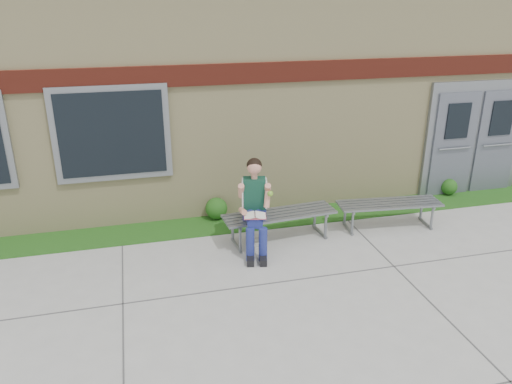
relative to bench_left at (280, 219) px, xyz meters
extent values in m
plane|color=#9E9E99|center=(0.43, -1.79, -0.38)|extent=(80.00, 80.00, 0.00)
cube|color=#254D14|center=(0.43, 0.81, -0.37)|extent=(16.00, 0.80, 0.02)
cube|color=beige|center=(0.43, 4.21, 1.62)|extent=(16.00, 6.00, 4.00)
cube|color=maroon|center=(0.43, 1.18, 2.22)|extent=(16.00, 0.06, 0.35)
cube|color=slate|center=(-2.57, 1.17, 1.32)|extent=(1.90, 0.08, 1.60)
cube|color=black|center=(-2.57, 1.13, 1.32)|extent=(1.70, 0.04, 1.40)
cube|color=slate|center=(4.43, 1.17, 0.77)|extent=(2.20, 0.08, 2.30)
cube|color=#565B67|center=(3.93, 1.12, 0.67)|extent=(0.92, 0.06, 2.10)
cube|color=#565B67|center=(4.93, 1.12, 0.67)|extent=(0.92, 0.06, 2.10)
cube|color=slate|center=(0.00, 0.00, 0.09)|extent=(1.92, 0.69, 0.04)
cube|color=slate|center=(-0.75, 0.00, -0.16)|extent=(0.09, 0.52, 0.43)
cube|color=slate|center=(0.75, 0.00, -0.16)|extent=(0.09, 0.52, 0.43)
cube|color=slate|center=(2.00, 0.00, 0.07)|extent=(1.85, 0.68, 0.04)
cube|color=slate|center=(1.28, 0.00, -0.17)|extent=(0.09, 0.50, 0.41)
cube|color=slate|center=(2.72, 0.00, -0.17)|extent=(0.09, 0.50, 0.41)
cube|color=navy|center=(-0.44, -0.05, 0.20)|extent=(0.42, 0.34, 0.17)
cube|color=#103B27|center=(-0.45, -0.07, 0.54)|extent=(0.39, 0.29, 0.50)
sphere|color=tan|center=(-0.45, -0.08, 0.97)|extent=(0.27, 0.27, 0.23)
sphere|color=black|center=(-0.45, -0.06, 1.00)|extent=(0.29, 0.29, 0.24)
cylinder|color=navy|center=(-0.60, -0.31, 0.22)|extent=(0.26, 0.48, 0.16)
cylinder|color=navy|center=(-0.41, -0.35, 0.22)|extent=(0.26, 0.48, 0.16)
cylinder|color=navy|center=(-0.64, -0.57, -0.10)|extent=(0.13, 0.13, 0.55)
cylinder|color=navy|center=(-0.45, -0.61, -0.10)|extent=(0.13, 0.13, 0.55)
cube|color=black|center=(-0.65, -0.64, -0.32)|extent=(0.17, 0.30, 0.11)
cube|color=black|center=(-0.46, -0.69, -0.32)|extent=(0.17, 0.30, 0.11)
cylinder|color=tan|center=(-0.67, -0.09, 0.60)|extent=(0.15, 0.26, 0.29)
cylinder|color=tan|center=(-0.26, -0.18, 0.60)|extent=(0.15, 0.26, 0.29)
cube|color=white|center=(-0.54, -0.46, 0.33)|extent=(0.38, 0.31, 0.02)
cube|color=#C94B5B|center=(-0.54, -0.46, 0.32)|extent=(0.38, 0.32, 0.01)
sphere|color=#72AF2E|center=(-0.26, -0.34, 0.61)|extent=(0.09, 0.09, 0.09)
sphere|color=#254D14|center=(-0.88, 1.06, -0.16)|extent=(0.40, 0.40, 0.40)
sphere|color=#254D14|center=(3.94, 1.06, -0.19)|extent=(0.33, 0.33, 0.33)
camera|label=1|loc=(-2.23, -7.19, 3.47)|focal=35.00mm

